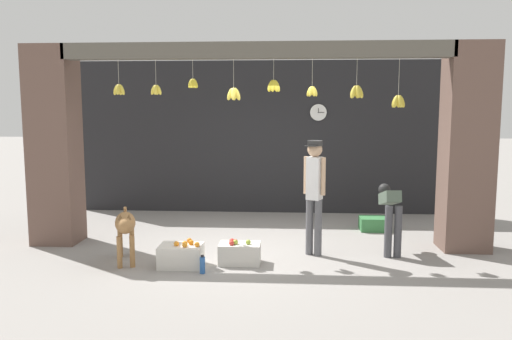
% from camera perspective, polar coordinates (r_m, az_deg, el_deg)
% --- Properties ---
extents(ground_plane, '(60.00, 60.00, 0.00)m').
position_cam_1_polar(ground_plane, '(7.74, -0.20, -9.19)').
color(ground_plane, gray).
extents(shop_back_wall, '(7.73, 0.12, 3.14)m').
position_cam_1_polar(shop_back_wall, '(10.36, 0.87, 3.75)').
color(shop_back_wall, '#232326').
rests_on(shop_back_wall, ground_plane).
extents(shop_pillar_left, '(0.70, 0.60, 3.14)m').
position_cam_1_polar(shop_pillar_left, '(8.58, -22.03, 2.56)').
color(shop_pillar_left, brown).
rests_on(shop_pillar_left, ground_plane).
extents(shop_pillar_right, '(0.70, 0.60, 3.14)m').
position_cam_1_polar(shop_pillar_right, '(8.20, 22.97, 2.33)').
color(shop_pillar_right, brown).
rests_on(shop_pillar_right, ground_plane).
extents(storefront_awning, '(5.83, 0.27, 0.98)m').
position_cam_1_polar(storefront_awning, '(7.59, 0.06, 13.10)').
color(storefront_awning, '#5B564C').
extents(dog, '(0.48, 1.00, 0.77)m').
position_cam_1_polar(dog, '(7.25, -14.71, -6.16)').
color(dog, '#9E7042').
rests_on(dog, ground_plane).
extents(shopkeeper, '(0.32, 0.31, 1.70)m').
position_cam_1_polar(shopkeeper, '(7.35, 6.69, -2.02)').
color(shopkeeper, '#56565B').
rests_on(shopkeeper, ground_plane).
extents(worker_stooping, '(0.26, 0.77, 1.00)m').
position_cam_1_polar(worker_stooping, '(7.71, 15.10, -4.45)').
color(worker_stooping, '#424247').
rests_on(worker_stooping, ground_plane).
extents(fruit_crate_oranges, '(0.58, 0.43, 0.37)m').
position_cam_1_polar(fruit_crate_oranges, '(7.03, -8.55, -9.63)').
color(fruit_crate_oranges, silver).
rests_on(fruit_crate_oranges, ground_plane).
extents(fruit_crate_apples, '(0.58, 0.35, 0.35)m').
position_cam_1_polar(fruit_crate_apples, '(7.09, -1.89, -9.47)').
color(fruit_crate_apples, silver).
rests_on(fruit_crate_apples, ground_plane).
extents(produce_box_green, '(0.48, 0.40, 0.24)m').
position_cam_1_polar(produce_box_green, '(9.20, 13.29, -6.00)').
color(produce_box_green, '#387A42').
rests_on(produce_box_green, ground_plane).
extents(water_bottle, '(0.07, 0.07, 0.25)m').
position_cam_1_polar(water_bottle, '(6.72, -6.14, -10.73)').
color(water_bottle, '#2D60AD').
rests_on(water_bottle, ground_plane).
extents(wall_clock, '(0.36, 0.03, 0.36)m').
position_cam_1_polar(wall_clock, '(10.28, 7.14, 6.55)').
color(wall_clock, black).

